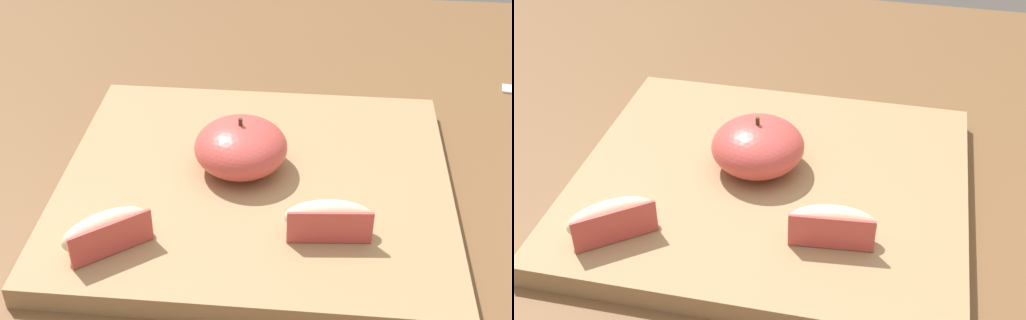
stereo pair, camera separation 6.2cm
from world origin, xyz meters
TOP-DOWN VIEW (x-y plane):
  - dining_table at (0.00, 0.00)m, footprint 1.43×0.93m
  - cutting_board at (-0.05, -0.01)m, footprint 0.35×0.31m
  - apple_half_skin_up at (-0.06, 0.00)m, footprint 0.08×0.08m
  - apple_wedge_left at (0.02, -0.08)m, footprint 0.07×0.03m
  - apple_wedge_back at (-0.16, -0.11)m, footprint 0.07×0.06m

SIDE VIEW (x-z plane):
  - dining_table at x=0.00m, z-range 0.27..1.00m
  - cutting_board at x=-0.05m, z-range 0.73..0.75m
  - apple_wedge_left at x=0.02m, z-range 0.75..0.78m
  - apple_wedge_back at x=-0.16m, z-range 0.75..0.78m
  - apple_half_skin_up at x=-0.06m, z-range 0.74..0.80m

